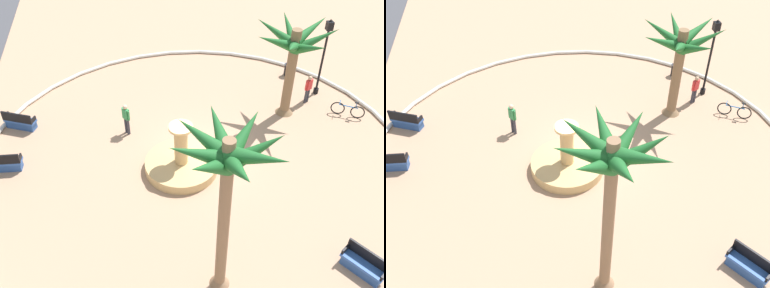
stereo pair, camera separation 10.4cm
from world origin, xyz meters
The scene contains 13 objects.
ground_plane centered at (0.00, 0.00, 0.00)m, with size 80.00×80.00×0.00m, color tan.
plaza_curb centered at (0.00, 0.00, 0.10)m, with size 20.09×20.09×0.20m, color silver.
fountain centered at (-0.67, 0.80, 0.34)m, with size 3.26×3.26×2.43m.
palm_tree_near_fountain centered at (2.74, -5.16, 3.65)m, with size 4.24×4.25×4.94m.
palm_tree_by_curb centered at (-6.65, 0.37, 5.41)m, with size 3.44×3.32×6.79m.
bench_east centered at (-7.04, -4.75, 0.35)m, with size 1.61×1.31×1.00m.
bench_north centered at (0.61, 8.61, 0.35)m, with size 0.62×1.63×1.00m.
bench_southeast centered at (3.65, 8.28, 0.35)m, with size 1.11×1.67×1.00m.
lamppost centered at (4.19, -7.49, 2.56)m, with size 0.32×0.32×4.37m.
trash_bin centered at (6.28, -6.54, 0.39)m, with size 0.46×0.46×0.73m.
bicycle_red_frame centered at (1.88, -8.26, 0.38)m, with size 0.95×1.50×0.94m.
person_cyclist_helmet centered at (3.44, -6.63, 0.90)m, with size 0.34×0.48×1.61m.
person_cyclist_photo centered at (2.34, 3.04, 0.94)m, with size 0.44×0.36×1.68m.
Camera 2 is at (-15.11, 2.65, 13.74)m, focal length 41.44 mm.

